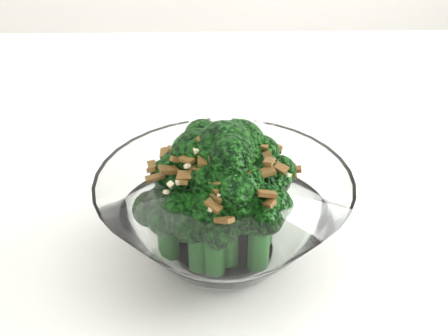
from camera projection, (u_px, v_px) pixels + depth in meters
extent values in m
cube|color=white|center=(116.00, 193.00, 0.62)|extent=(1.28, 0.92, 0.04)
cylinder|color=white|center=(224.00, 252.00, 0.51)|extent=(0.08, 0.08, 0.01)
cylinder|color=#185316|center=(224.00, 207.00, 0.49)|extent=(0.02, 0.02, 0.08)
sphere|color=#114C0E|center=(224.00, 152.00, 0.46)|extent=(0.05, 0.05, 0.05)
cylinder|color=#185316|center=(238.00, 195.00, 0.50)|extent=(0.02, 0.02, 0.07)
sphere|color=#114C0E|center=(239.00, 147.00, 0.48)|extent=(0.04, 0.04, 0.04)
cylinder|color=#185316|center=(200.00, 206.00, 0.49)|extent=(0.02, 0.02, 0.07)
sphere|color=#114C0E|center=(199.00, 158.00, 0.47)|extent=(0.05, 0.05, 0.05)
cylinder|color=#185316|center=(228.00, 230.00, 0.47)|extent=(0.02, 0.02, 0.06)
sphere|color=#114C0E|center=(228.00, 183.00, 0.45)|extent=(0.04, 0.04, 0.04)
cylinder|color=#185316|center=(263.00, 216.00, 0.50)|extent=(0.02, 0.02, 0.05)
sphere|color=#114C0E|center=(265.00, 178.00, 0.48)|extent=(0.04, 0.04, 0.04)
cylinder|color=#185316|center=(183.00, 213.00, 0.50)|extent=(0.02, 0.02, 0.05)
sphere|color=#114C0E|center=(181.00, 177.00, 0.48)|extent=(0.04, 0.04, 0.04)
cylinder|color=#185316|center=(259.00, 245.00, 0.47)|extent=(0.02, 0.02, 0.05)
sphere|color=#114C0E|center=(260.00, 209.00, 0.45)|extent=(0.04, 0.04, 0.04)
cylinder|color=#185316|center=(199.00, 247.00, 0.47)|extent=(0.02, 0.02, 0.05)
sphere|color=#114C0E|center=(198.00, 212.00, 0.45)|extent=(0.04, 0.04, 0.04)
cylinder|color=#185316|center=(268.00, 203.00, 0.52)|extent=(0.02, 0.02, 0.04)
sphere|color=#114C0E|center=(269.00, 175.00, 0.51)|extent=(0.04, 0.04, 0.04)
cylinder|color=#185316|center=(168.00, 239.00, 0.48)|extent=(0.02, 0.02, 0.04)
sphere|color=#114C0E|center=(166.00, 210.00, 0.47)|extent=(0.04, 0.04, 0.04)
cylinder|color=#185316|center=(223.00, 196.00, 0.53)|extent=(0.02, 0.02, 0.04)
sphere|color=#114C0E|center=(223.00, 167.00, 0.51)|extent=(0.04, 0.04, 0.04)
cylinder|color=#185316|center=(214.00, 250.00, 0.46)|extent=(0.02, 0.02, 0.05)
sphere|color=#114C0E|center=(213.00, 213.00, 0.45)|extent=(0.04, 0.04, 0.04)
cylinder|color=#185316|center=(208.00, 202.00, 0.51)|extent=(0.02, 0.02, 0.06)
sphere|color=#114C0E|center=(207.00, 163.00, 0.49)|extent=(0.04, 0.04, 0.04)
cube|color=olive|center=(281.00, 168.00, 0.46)|extent=(0.01, 0.01, 0.01)
cube|color=olive|center=(216.00, 181.00, 0.43)|extent=(0.02, 0.01, 0.01)
cube|color=olive|center=(202.00, 161.00, 0.44)|extent=(0.01, 0.01, 0.00)
cube|color=olive|center=(164.00, 153.00, 0.48)|extent=(0.01, 0.01, 0.01)
cube|color=olive|center=(272.00, 147.00, 0.50)|extent=(0.01, 0.01, 0.01)
cube|color=olive|center=(264.00, 145.00, 0.47)|extent=(0.01, 0.01, 0.00)
cube|color=olive|center=(219.00, 196.00, 0.43)|extent=(0.01, 0.01, 0.01)
cube|color=olive|center=(185.00, 176.00, 0.44)|extent=(0.01, 0.01, 0.01)
cube|color=olive|center=(197.00, 168.00, 0.44)|extent=(0.01, 0.01, 0.01)
cube|color=olive|center=(232.00, 134.00, 0.48)|extent=(0.02, 0.01, 0.01)
cube|color=olive|center=(255.00, 140.00, 0.50)|extent=(0.02, 0.01, 0.01)
cube|color=olive|center=(237.00, 192.00, 0.43)|extent=(0.01, 0.01, 0.00)
cube|color=olive|center=(224.00, 220.00, 0.43)|extent=(0.01, 0.01, 0.01)
cube|color=olive|center=(208.00, 135.00, 0.46)|extent=(0.01, 0.01, 0.01)
cube|color=olive|center=(239.00, 129.00, 0.46)|extent=(0.01, 0.01, 0.00)
cube|color=olive|center=(155.00, 177.00, 0.46)|extent=(0.02, 0.01, 0.00)
cube|color=olive|center=(183.00, 181.00, 0.44)|extent=(0.01, 0.01, 0.01)
cube|color=olive|center=(205.00, 138.00, 0.51)|extent=(0.01, 0.01, 0.00)
cube|color=olive|center=(190.00, 141.00, 0.47)|extent=(0.01, 0.01, 0.00)
cube|color=olive|center=(168.00, 158.00, 0.48)|extent=(0.01, 0.01, 0.01)
cube|color=olive|center=(152.00, 169.00, 0.47)|extent=(0.01, 0.01, 0.01)
cube|color=olive|center=(232.00, 162.00, 0.44)|extent=(0.02, 0.01, 0.01)
cube|color=olive|center=(223.00, 187.00, 0.43)|extent=(0.02, 0.01, 0.01)
cube|color=olive|center=(242.00, 175.00, 0.43)|extent=(0.01, 0.01, 0.01)
cube|color=olive|center=(293.00, 170.00, 0.48)|extent=(0.01, 0.01, 0.01)
cube|color=olive|center=(274.00, 150.00, 0.49)|extent=(0.02, 0.01, 0.01)
cube|color=olive|center=(239.00, 140.00, 0.51)|extent=(0.02, 0.01, 0.01)
cube|color=olive|center=(267.00, 194.00, 0.43)|extent=(0.01, 0.01, 0.01)
cube|color=olive|center=(269.00, 203.00, 0.43)|extent=(0.01, 0.01, 0.01)
cube|color=olive|center=(269.00, 158.00, 0.46)|extent=(0.01, 0.01, 0.01)
cube|color=olive|center=(177.00, 151.00, 0.47)|extent=(0.02, 0.01, 0.01)
cube|color=olive|center=(153.00, 165.00, 0.47)|extent=(0.01, 0.01, 0.00)
cube|color=olive|center=(292.00, 171.00, 0.47)|extent=(0.01, 0.01, 0.01)
cube|color=olive|center=(204.00, 140.00, 0.50)|extent=(0.01, 0.01, 0.01)
cube|color=olive|center=(187.00, 160.00, 0.45)|extent=(0.01, 0.01, 0.00)
cube|color=olive|center=(269.00, 162.00, 0.45)|extent=(0.01, 0.01, 0.00)
cube|color=olive|center=(215.00, 156.00, 0.44)|extent=(0.01, 0.01, 0.00)
cube|color=olive|center=(191.00, 143.00, 0.50)|extent=(0.01, 0.01, 0.01)
cube|color=olive|center=(201.00, 140.00, 0.50)|extent=(0.01, 0.01, 0.00)
cube|color=olive|center=(174.00, 170.00, 0.45)|extent=(0.01, 0.01, 0.01)
cube|color=olive|center=(221.00, 153.00, 0.44)|extent=(0.01, 0.01, 0.01)
cube|color=olive|center=(213.00, 206.00, 0.43)|extent=(0.01, 0.01, 0.01)
cube|color=olive|center=(206.00, 138.00, 0.45)|extent=(0.02, 0.01, 0.00)
cube|color=olive|center=(266.00, 172.00, 0.44)|extent=(0.01, 0.01, 0.01)
cube|color=olive|center=(164.00, 170.00, 0.45)|extent=(0.01, 0.01, 0.01)
cube|color=olive|center=(231.00, 128.00, 0.48)|extent=(0.02, 0.01, 0.01)
cube|color=olive|center=(178.00, 160.00, 0.46)|extent=(0.01, 0.01, 0.01)
cube|color=olive|center=(225.00, 137.00, 0.44)|extent=(0.01, 0.01, 0.01)
cube|color=beige|center=(196.00, 151.00, 0.45)|extent=(0.00, 0.01, 0.00)
cube|color=beige|center=(198.00, 138.00, 0.49)|extent=(0.00, 0.00, 0.00)
cube|color=beige|center=(233.00, 134.00, 0.50)|extent=(0.01, 0.01, 0.00)
cube|color=beige|center=(192.00, 140.00, 0.50)|extent=(0.00, 0.00, 0.00)
cube|color=beige|center=(210.00, 209.00, 0.43)|extent=(0.00, 0.00, 0.00)
cube|color=beige|center=(225.00, 127.00, 0.46)|extent=(0.00, 0.01, 0.00)
cube|color=beige|center=(187.00, 166.00, 0.44)|extent=(0.01, 0.01, 0.00)
cube|color=beige|center=(201.00, 137.00, 0.49)|extent=(0.00, 0.00, 0.00)
cube|color=beige|center=(178.00, 182.00, 0.44)|extent=(0.00, 0.00, 0.00)
cube|color=beige|center=(171.00, 184.00, 0.44)|extent=(0.01, 0.01, 0.01)
cube|color=beige|center=(207.00, 130.00, 0.46)|extent=(0.01, 0.01, 0.00)
cube|color=beige|center=(242.00, 172.00, 0.43)|extent=(0.00, 0.00, 0.00)
cube|color=beige|center=(272.00, 149.00, 0.48)|extent=(0.01, 0.01, 0.00)
cube|color=beige|center=(269.00, 169.00, 0.45)|extent=(0.00, 0.00, 0.00)
cube|color=beige|center=(219.00, 195.00, 0.43)|extent=(0.00, 0.00, 0.00)
cube|color=beige|center=(216.00, 131.00, 0.44)|extent=(0.01, 0.00, 0.00)
cube|color=beige|center=(224.00, 127.00, 0.45)|extent=(0.00, 0.00, 0.00)
cube|color=beige|center=(269.00, 170.00, 0.45)|extent=(0.01, 0.01, 0.01)
cube|color=beige|center=(188.00, 145.00, 0.46)|extent=(0.01, 0.01, 0.01)
cube|color=beige|center=(242.00, 186.00, 0.43)|extent=(0.00, 0.00, 0.00)
cube|color=beige|center=(197.00, 135.00, 0.49)|extent=(0.00, 0.00, 0.00)
cube|color=beige|center=(249.00, 134.00, 0.47)|extent=(0.00, 0.00, 0.00)
cube|color=beige|center=(169.00, 161.00, 0.46)|extent=(0.00, 0.00, 0.00)
cube|color=beige|center=(206.00, 133.00, 0.46)|extent=(0.00, 0.00, 0.00)
cube|color=beige|center=(255.00, 138.00, 0.50)|extent=(0.00, 0.00, 0.00)
cube|color=beige|center=(258.00, 142.00, 0.51)|extent=(0.01, 0.01, 0.00)
cube|color=beige|center=(166.00, 192.00, 0.44)|extent=(0.00, 0.01, 0.00)
cube|color=beige|center=(289.00, 175.00, 0.45)|extent=(0.00, 0.00, 0.00)
cube|color=beige|center=(204.00, 130.00, 0.47)|extent=(0.00, 0.01, 0.00)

